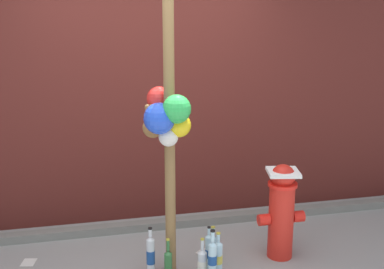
{
  "coord_description": "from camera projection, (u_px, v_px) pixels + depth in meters",
  "views": [
    {
      "loc": [
        -0.62,
        -3.4,
        2.12
      ],
      "look_at": [
        0.23,
        0.31,
        1.17
      ],
      "focal_mm": 45.82,
      "sensor_mm": 36.0,
      "label": 1
    }
  ],
  "objects": [
    {
      "name": "bottle_5",
      "position": [
        168.0,
        261.0,
        4.05
      ],
      "size": [
        0.07,
        0.07,
        0.32
      ],
      "color": "#337038",
      "rests_on": "ground_plane"
    },
    {
      "name": "bottle_1",
      "position": [
        213.0,
        245.0,
        4.33
      ],
      "size": [
        0.06,
        0.06,
        0.3
      ],
      "color": "#93CCE0",
      "rests_on": "ground_plane"
    },
    {
      "name": "bottle_2",
      "position": [
        209.0,
        251.0,
        4.16
      ],
      "size": [
        0.06,
        0.06,
        0.38
      ],
      "color": "#B2DBEA",
      "rests_on": "ground_plane"
    },
    {
      "name": "fire_hydrant",
      "position": [
        281.0,
        209.0,
        4.28
      ],
      "size": [
        0.42,
        0.32,
        0.86
      ],
      "color": "red",
      "rests_on": "ground_plane"
    },
    {
      "name": "bottle_4",
      "position": [
        212.0,
        259.0,
        3.98
      ],
      "size": [
        0.07,
        0.07,
        0.43
      ],
      "color": "#B2DBEA",
      "rests_on": "ground_plane"
    },
    {
      "name": "bottle_3",
      "position": [
        218.0,
        256.0,
        4.09
      ],
      "size": [
        0.08,
        0.08,
        0.36
      ],
      "color": "#B2DBEA",
      "rests_on": "ground_plane"
    },
    {
      "name": "litter_1",
      "position": [
        202.0,
        251.0,
        4.47
      ],
      "size": [
        0.13,
        0.12,
        0.01
      ],
      "primitive_type": "cube",
      "rotation": [
        0.0,
        0.0,
        0.67
      ],
      "color": "silver",
      "rests_on": "ground_plane"
    },
    {
      "name": "bottle_6",
      "position": [
        151.0,
        254.0,
        4.08
      ],
      "size": [
        0.07,
        0.07,
        0.4
      ],
      "color": "silver",
      "rests_on": "ground_plane"
    },
    {
      "name": "bottle_0",
      "position": [
        202.0,
        262.0,
        4.05
      ],
      "size": [
        0.08,
        0.08,
        0.33
      ],
      "color": "silver",
      "rests_on": "ground_plane"
    },
    {
      "name": "building_wall",
      "position": [
        141.0,
        34.0,
        4.85
      ],
      "size": [
        10.0,
        0.2,
        3.82
      ],
      "color": "#561E19",
      "rests_on": "ground_plane"
    },
    {
      "name": "curb_strip",
      "position": [
        151.0,
        225.0,
        4.93
      ],
      "size": [
        8.0,
        0.12,
        0.08
      ],
      "primitive_type": "cube",
      "color": "slate",
      "rests_on": "ground_plane"
    },
    {
      "name": "memorial_post",
      "position": [
        167.0,
        85.0,
        3.73
      ],
      "size": [
        0.52,
        0.51,
        2.92
      ],
      "color": "olive",
      "rests_on": "ground_plane"
    },
    {
      "name": "litter_0",
      "position": [
        29.0,
        262.0,
        4.28
      ],
      "size": [
        0.14,
        0.16,
        0.01
      ],
      "primitive_type": "cube",
      "rotation": [
        0.0,
        0.0,
        1.36
      ],
      "color": "silver",
      "rests_on": "ground_plane"
    }
  ]
}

